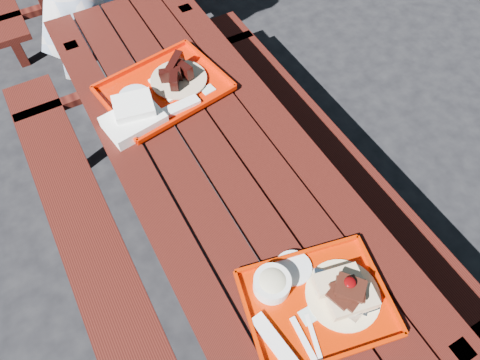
{
  "coord_description": "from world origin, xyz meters",
  "views": [
    {
      "loc": [
        -0.41,
        -0.89,
        2.08
      ],
      "look_at": [
        0.0,
        -0.15,
        0.82
      ],
      "focal_mm": 32.0,
      "sensor_mm": 36.0,
      "label": 1
    }
  ],
  "objects": [
    {
      "name": "picnic_table_near",
      "position": [
        -0.0,
        0.0,
        0.56
      ],
      "size": [
        1.41,
        2.4,
        0.75
      ],
      "color": "#39100B",
      "rests_on": "ground"
    },
    {
      "name": "near_tray",
      "position": [
        0.01,
        -0.61,
        0.78
      ],
      "size": [
        0.51,
        0.43,
        0.14
      ],
      "color": "#B21E00",
      "rests_on": "picnic_table_near"
    },
    {
      "name": "white_cloth",
      "position": [
        -0.21,
        0.35,
        0.79
      ],
      "size": [
        0.25,
        0.21,
        0.09
      ],
      "color": "white",
      "rests_on": "picnic_table_near"
    },
    {
      "name": "far_tray",
      "position": [
        -0.04,
        0.45,
        0.78
      ],
      "size": [
        0.56,
        0.47,
        0.09
      ],
      "color": "red",
      "rests_on": "picnic_table_near"
    },
    {
      "name": "ground",
      "position": [
        0.0,
        0.0,
        0.0
      ],
      "size": [
        60.0,
        60.0,
        0.0
      ],
      "primitive_type": "plane",
      "color": "black",
      "rests_on": "ground"
    }
  ]
}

